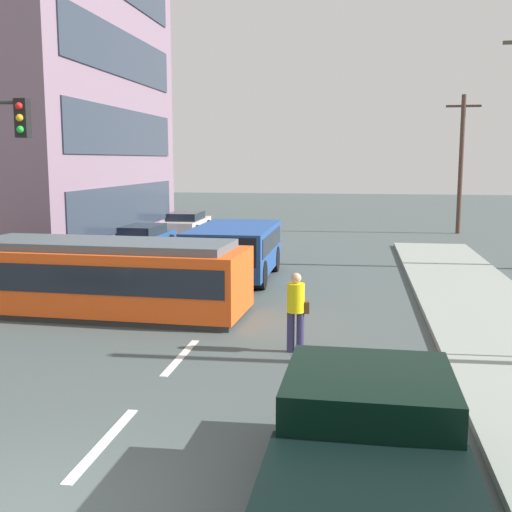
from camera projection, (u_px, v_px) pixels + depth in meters
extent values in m
plane|color=#455050|center=(222.00, 311.00, 16.79)|extent=(120.00, 120.00, 0.00)
cube|color=silver|center=(104.00, 443.00, 8.98)|extent=(0.16, 2.40, 0.01)
cube|color=silver|center=(181.00, 357.00, 12.89)|extent=(0.16, 2.40, 0.01)
cube|color=silver|center=(254.00, 276.00, 21.96)|extent=(0.16, 2.40, 0.01)
cube|color=silver|center=(276.00, 251.00, 27.82)|extent=(0.16, 2.40, 0.01)
cube|color=#2D3847|center=(128.00, 207.00, 27.57)|extent=(0.06, 12.04, 1.92)
cube|color=#2D3847|center=(126.00, 132.00, 27.10)|extent=(0.06, 12.04, 1.92)
cube|color=#2D3847|center=(124.00, 54.00, 26.62)|extent=(0.06, 12.04, 1.92)
cube|color=#F65319|center=(105.00, 278.00, 16.42)|extent=(7.41, 2.83, 1.57)
cube|color=#2D2D2D|center=(106.00, 311.00, 16.55)|extent=(7.26, 2.70, 0.15)
cube|color=#4D5961|center=(104.00, 244.00, 16.29)|extent=(6.66, 2.43, 0.20)
cube|color=#1E232D|center=(105.00, 271.00, 16.39)|extent=(7.12, 2.86, 0.69)
cube|color=navy|center=(235.00, 248.00, 21.26)|extent=(2.51, 5.10, 1.47)
cube|color=black|center=(219.00, 252.00, 18.79)|extent=(2.25, 0.12, 0.88)
cube|color=black|center=(235.00, 240.00, 21.22)|extent=(2.55, 4.33, 0.59)
cylinder|color=black|center=(225.00, 274.00, 19.75)|extent=(2.55, 0.90, 0.90)
cylinder|color=black|center=(243.00, 258.00, 22.94)|extent=(2.55, 0.90, 0.90)
cylinder|color=#352F5A|center=(291.00, 332.00, 13.20)|extent=(0.16, 0.16, 0.85)
cylinder|color=#352F5A|center=(300.00, 332.00, 13.17)|extent=(0.16, 0.16, 0.85)
cylinder|color=yellow|center=(296.00, 298.00, 13.08)|extent=(0.36, 0.36, 0.60)
sphere|color=tan|center=(296.00, 278.00, 13.02)|extent=(0.22, 0.22, 0.22)
cube|color=#4C321D|center=(307.00, 307.00, 13.12)|extent=(0.13, 0.21, 0.24)
cube|color=black|center=(368.00, 467.00, 6.87)|extent=(2.06, 5.03, 0.65)
cube|color=black|center=(369.00, 395.00, 7.32)|extent=(1.92, 1.92, 0.55)
cube|color=black|center=(369.00, 500.00, 5.47)|extent=(2.03, 2.28, 0.12)
cylinder|color=black|center=(291.00, 427.00, 8.54)|extent=(0.29, 0.80, 0.80)
cylinder|color=black|center=(446.00, 438.00, 8.21)|extent=(0.29, 0.80, 0.80)
cube|color=black|center=(75.00, 266.00, 20.80)|extent=(1.75, 4.46, 0.55)
cube|color=black|center=(73.00, 253.00, 20.58)|extent=(1.59, 2.46, 0.40)
cylinder|color=black|center=(69.00, 265.00, 22.26)|extent=(0.23, 0.64, 0.64)
cylinder|color=black|center=(115.00, 266.00, 22.01)|extent=(0.23, 0.64, 0.64)
cylinder|color=black|center=(31.00, 279.00, 19.65)|extent=(0.23, 0.64, 0.64)
cylinder|color=black|center=(84.00, 280.00, 19.40)|extent=(0.23, 0.64, 0.64)
cube|color=navy|center=(142.00, 240.00, 27.47)|extent=(1.85, 4.36, 0.55)
cube|color=black|center=(140.00, 230.00, 27.26)|extent=(1.66, 2.41, 0.40)
cylinder|color=black|center=(134.00, 241.00, 28.92)|extent=(0.24, 0.65, 0.64)
cylinder|color=black|center=(171.00, 242.00, 28.60)|extent=(0.24, 0.65, 0.64)
cylinder|color=black|center=(111.00, 248.00, 26.40)|extent=(0.24, 0.65, 0.64)
cylinder|color=black|center=(151.00, 249.00, 26.09)|extent=(0.24, 0.65, 0.64)
cube|color=beige|center=(186.00, 224.00, 34.28)|extent=(1.90, 4.59, 0.55)
cube|color=black|center=(185.00, 216.00, 34.06)|extent=(1.72, 2.54, 0.40)
cylinder|color=black|center=(176.00, 225.00, 35.77)|extent=(0.23, 0.64, 0.64)
cylinder|color=black|center=(208.00, 226.00, 35.52)|extent=(0.23, 0.64, 0.64)
cylinder|color=black|center=(162.00, 231.00, 33.09)|extent=(0.23, 0.64, 0.64)
cylinder|color=black|center=(196.00, 231.00, 32.84)|extent=(0.23, 0.64, 0.64)
cube|color=black|center=(23.00, 118.00, 13.92)|extent=(0.28, 0.24, 0.84)
sphere|color=red|center=(19.00, 106.00, 13.76)|extent=(0.16, 0.16, 0.16)
sphere|color=gold|center=(20.00, 118.00, 13.79)|extent=(0.16, 0.16, 0.16)
sphere|color=green|center=(20.00, 130.00, 13.83)|extent=(0.16, 0.16, 0.16)
cylinder|color=#4C352B|center=(461.00, 165.00, 34.06)|extent=(0.24, 0.24, 7.36)
cube|color=#4C352B|center=(464.00, 106.00, 33.60)|extent=(1.80, 0.12, 0.12)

